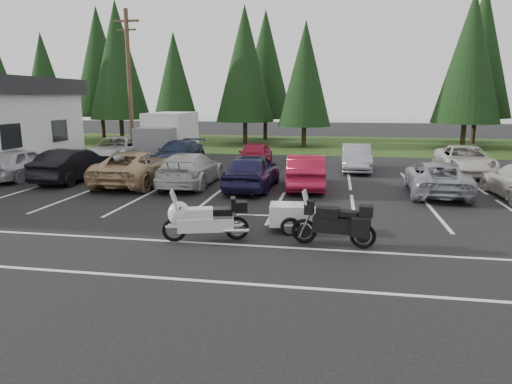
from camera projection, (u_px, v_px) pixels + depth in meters
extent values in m
plane|color=black|center=(258.00, 213.00, 15.43)|extent=(120.00, 120.00, 0.00)
cube|color=#223C13|center=(306.00, 144.00, 38.58)|extent=(80.00, 16.00, 0.01)
cube|color=slate|center=(347.00, 124.00, 67.81)|extent=(70.00, 50.00, 0.02)
cylinder|color=#473321|center=(130.00, 87.00, 27.78)|extent=(0.26, 0.26, 9.00)
cube|color=#473321|center=(126.00, 21.00, 27.01)|extent=(1.60, 0.12, 0.12)
cube|color=#473321|center=(127.00, 30.00, 27.12)|extent=(1.20, 0.10, 0.10)
cube|color=silver|center=(267.00, 200.00, 17.36)|extent=(32.00, 16.00, 0.01)
cylinder|color=#332316|center=(49.00, 130.00, 39.37)|extent=(0.36, 0.36, 2.16)
cone|color=black|center=(44.00, 79.00, 38.50)|extent=(3.96, 3.96, 7.65)
cylinder|color=#332316|center=(122.00, 126.00, 39.84)|extent=(0.36, 0.36, 2.78)
cone|color=black|center=(118.00, 60.00, 38.72)|extent=(5.10, 5.10, 9.86)
cylinder|color=#332316|center=(176.00, 132.00, 37.63)|extent=(0.36, 0.36, 2.11)
cone|color=black|center=(175.00, 80.00, 36.78)|extent=(3.87, 3.87, 7.48)
cylinder|color=#332316|center=(245.00, 129.00, 38.10)|extent=(0.36, 0.36, 2.62)
cone|color=black|center=(245.00, 64.00, 37.04)|extent=(4.80, 4.80, 9.27)
cylinder|color=#332316|center=(304.00, 133.00, 36.04)|extent=(0.36, 0.36, 2.26)
cone|color=black|center=(305.00, 74.00, 35.13)|extent=(4.14, 4.14, 7.99)
cylinder|color=#332316|center=(463.00, 131.00, 34.45)|extent=(0.36, 0.36, 2.69)
cone|color=black|center=(470.00, 58.00, 33.36)|extent=(4.93, 4.93, 9.52)
cylinder|color=#332316|center=(103.00, 123.00, 44.56)|extent=(0.36, 0.36, 2.88)
cone|color=black|center=(99.00, 62.00, 43.40)|extent=(5.28, 5.28, 10.20)
cylinder|color=#332316|center=(265.00, 125.00, 42.36)|extent=(0.36, 0.36, 2.71)
cone|color=black|center=(266.00, 65.00, 41.26)|extent=(4.97, 4.97, 9.61)
cylinder|color=#332316|center=(474.00, 126.00, 38.62)|extent=(0.36, 0.36, 3.00)
cone|color=black|center=(481.00, 52.00, 37.40)|extent=(5.50, 5.50, 10.62)
imported|color=silver|center=(22.00, 163.00, 21.81)|extent=(1.87, 4.45, 1.50)
imported|color=black|center=(74.00, 165.00, 21.23)|extent=(1.85, 4.68, 1.52)
imported|color=tan|center=(137.00, 167.00, 20.48)|extent=(2.53, 5.43, 1.50)
imported|color=#B9B9B7|center=(191.00, 169.00, 20.13)|extent=(2.13, 5.07, 1.46)
imported|color=#1B183D|center=(252.00, 171.00, 19.30)|extent=(1.99, 4.60, 1.55)
imported|color=maroon|center=(306.00, 171.00, 19.54)|extent=(1.87, 4.55, 1.47)
imported|color=gray|center=(437.00, 178.00, 18.29)|extent=(2.49, 4.91, 1.33)
imported|color=beige|center=(118.00, 150.00, 26.93)|extent=(2.70, 5.74, 1.58)
imported|color=#18223C|center=(178.00, 154.00, 25.92)|extent=(2.16, 4.98, 1.43)
imported|color=maroon|center=(255.00, 154.00, 25.67)|extent=(1.66, 4.08, 1.39)
imported|color=gray|center=(356.00, 158.00, 24.21)|extent=(1.48, 4.22, 1.39)
imported|color=beige|center=(465.00, 160.00, 23.12)|extent=(2.64, 5.29, 1.44)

